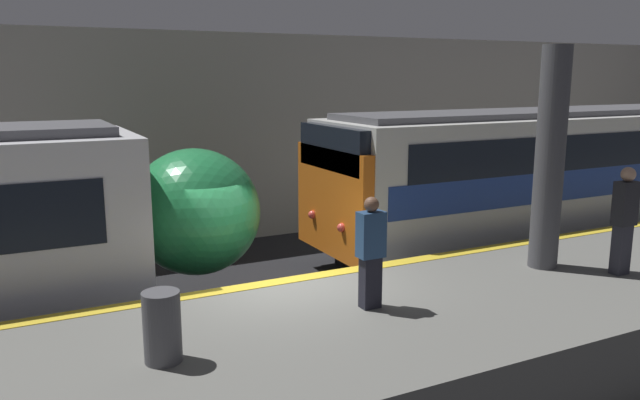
# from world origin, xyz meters

# --- Properties ---
(ground_plane) EXTENTS (120.00, 120.00, 0.00)m
(ground_plane) POSITION_xyz_m (0.00, 0.00, 0.00)
(ground_plane) COLOR black
(platform) EXTENTS (40.00, 4.09, 1.11)m
(platform) POSITION_xyz_m (0.00, -2.04, 0.55)
(platform) COLOR slate
(platform) RESTS_ON ground
(station_rear_barrier) EXTENTS (50.00, 0.15, 5.49)m
(station_rear_barrier) POSITION_xyz_m (0.00, 6.67, 2.75)
(station_rear_barrier) COLOR #9E998E
(station_rear_barrier) RESTS_ON ground
(support_pillar_near) EXTENTS (0.49, 0.49, 3.79)m
(support_pillar_near) POSITION_xyz_m (4.34, -1.46, 3.00)
(support_pillar_near) COLOR #47474C
(support_pillar_near) RESTS_ON platform
(train_boxy) EXTENTS (14.97, 2.98, 3.57)m
(train_boxy) POSITION_xyz_m (9.46, 2.25, 1.83)
(train_boxy) COLOR black
(train_boxy) RESTS_ON ground
(person_waiting) EXTENTS (0.38, 0.24, 1.82)m
(person_waiting) POSITION_xyz_m (5.18, -2.36, 2.08)
(person_waiting) COLOR #2D2D38
(person_waiting) RESTS_ON platform
(person_walking) EXTENTS (0.38, 0.24, 1.63)m
(person_walking) POSITION_xyz_m (0.61, -1.78, 1.96)
(person_walking) COLOR black
(person_walking) RESTS_ON platform
(trash_bin) EXTENTS (0.44, 0.44, 0.85)m
(trash_bin) POSITION_xyz_m (-2.45, -2.17, 1.53)
(trash_bin) COLOR #4C4C51
(trash_bin) RESTS_ON platform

